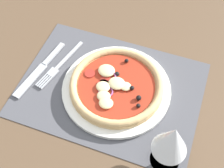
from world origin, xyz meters
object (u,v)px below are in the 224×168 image
Objects in this scene: fork at (59,66)px; wine_glass at (172,141)px; knife at (40,69)px; pizza at (116,85)px; plate at (117,88)px.

wine_glass reaches higher than fork.
knife reaches higher than fork.
knife is (4.09, 2.62, 0.03)cm from fork.
wine_glass is at bearing 81.46° from knife.
pizza is 16.82cm from fork.
plate is 1.35× the size of knife.
knife is 39.74cm from wine_glass.
wine_glass is (-36.55, 12.44, 9.40)cm from knife.
knife is (20.79, 1.02, -0.30)cm from plate.
knife is (20.71, 0.97, -1.95)cm from pizza.
fork is at bearing -24.89° from wine_glass.
pizza is at bearing -40.25° from wine_glass.
plate is 1.51× the size of fork.
fork is at bearing -5.68° from pizza.
knife is at bearing 2.69° from pizza.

